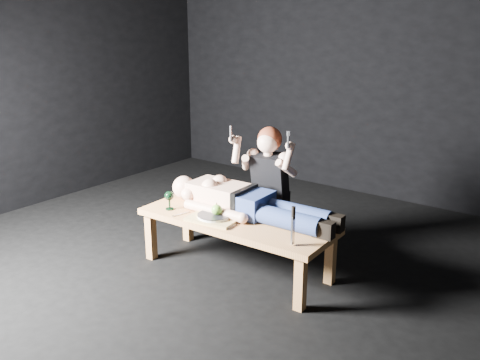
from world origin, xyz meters
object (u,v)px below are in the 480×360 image
(serving_tray, at_px, (214,218))
(goblet, at_px, (169,200))
(table, at_px, (236,244))
(carving_knife, at_px, (293,226))
(lying_man, at_px, (250,200))
(kneeling_woman, at_px, (273,187))

(serving_tray, bearing_deg, goblet, -174.36)
(table, distance_m, serving_tray, 0.29)
(table, height_order, serving_tray, serving_tray)
(goblet, distance_m, carving_knife, 1.18)
(table, height_order, carving_knife, carving_knife)
(lying_man, height_order, carving_knife, carving_knife)
(table, height_order, lying_man, lying_man)
(serving_tray, distance_m, goblet, 0.45)
(kneeling_woman, relative_size, carving_knife, 4.02)
(kneeling_woman, distance_m, serving_tray, 0.68)
(lying_man, relative_size, goblet, 9.72)
(serving_tray, xyz_separation_m, goblet, (-0.44, -0.04, 0.07))
(lying_man, distance_m, serving_tray, 0.32)
(table, distance_m, kneeling_woman, 0.63)
(kneeling_woman, bearing_deg, goblet, -137.21)
(serving_tray, bearing_deg, carving_knife, -3.34)
(table, relative_size, kneeling_woman, 1.39)
(carving_knife, bearing_deg, serving_tray, 174.65)
(lying_man, bearing_deg, serving_tray, -123.60)
(table, relative_size, serving_tray, 4.09)
(lying_man, bearing_deg, table, -111.26)
(table, height_order, goblet, goblet)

